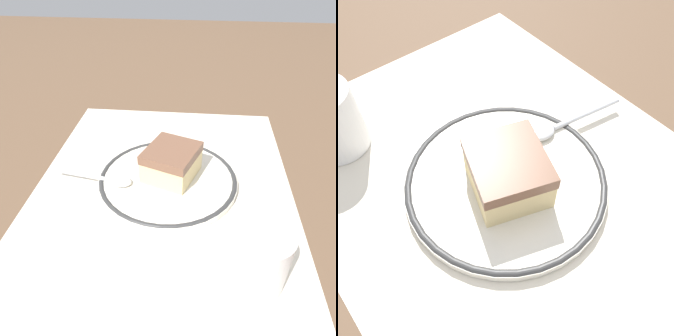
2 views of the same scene
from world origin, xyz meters
The scene contains 6 objects.
ground_plane centered at (0.00, 0.00, 0.00)m, with size 2.40×2.40×0.00m, color brown.
placemat centered at (0.00, 0.00, 0.00)m, with size 0.53×0.41×0.00m, color beige.
plate centered at (0.01, -0.01, 0.01)m, with size 0.23×0.23×0.01m.
cake_slice centered at (0.02, -0.01, 0.04)m, with size 0.11×0.10×0.05m.
spoon centered at (-0.01, 0.09, 0.02)m, with size 0.04×0.14×0.01m.
cup centered at (-0.16, -0.13, 0.04)m, with size 0.07×0.07×0.08m.
Camera 1 is at (-0.41, -0.05, 0.34)m, focal length 34.95 mm.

